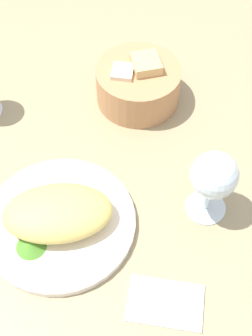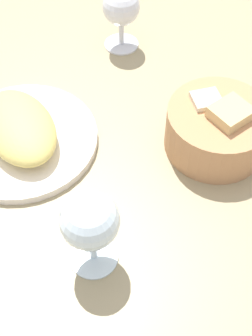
{
  "view_description": "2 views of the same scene",
  "coord_description": "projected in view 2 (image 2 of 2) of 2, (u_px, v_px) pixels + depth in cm",
  "views": [
    {
      "loc": [
        -17.38,
        -42.2,
        66.01
      ],
      "look_at": [
        3.89,
        -3.22,
        3.72
      ],
      "focal_mm": 48.94,
      "sensor_mm": 36.0,
      "label": 1
    },
    {
      "loc": [
        34.04,
        -34.71,
        57.99
      ],
      "look_at": [
        8.61,
        -1.68,
        3.48
      ],
      "focal_mm": 49.84,
      "sensor_mm": 36.0,
      "label": 2
    }
  ],
  "objects": [
    {
      "name": "bread_basket",
      "position": [
        217.0,
        128.0,
        0.73
      ],
      "size": [
        16.11,
        16.11,
        9.33
      ],
      "color": "tan",
      "rests_on": "ground_plane"
    },
    {
      "name": "ground_plane",
      "position": [
        91.0,
        153.0,
        0.76
      ],
      "size": [
        140.0,
        140.0,
        2.0
      ],
      "primitive_type": "cube",
      "color": "#9C8D67"
    },
    {
      "name": "plate",
      "position": [
        22.0,
        139.0,
        0.76
      ],
      "size": [
        24.54,
        24.54,
        1.4
      ],
      "primitive_type": "cylinder",
      "color": "white",
      "rests_on": "ground_plane"
    },
    {
      "name": "wine_glass_far",
      "position": [
        121.0,
        10.0,
        0.85
      ],
      "size": [
        6.93,
        6.93,
        11.99
      ],
      "color": "silver",
      "rests_on": "ground_plane"
    },
    {
      "name": "omelette",
      "position": [
        19.0,
        127.0,
        0.73
      ],
      "size": [
        20.15,
        16.76,
        4.75
      ],
      "primitive_type": "ellipsoid",
      "rotation": [
        0.0,
        0.0,
        -0.41
      ],
      "color": "#D8C163",
      "rests_on": "plate"
    },
    {
      "name": "wine_glass_near",
      "position": [
        90.0,
        223.0,
        0.57
      ],
      "size": [
        7.44,
        7.44,
        13.34
      ],
      "color": "silver",
      "rests_on": "ground_plane"
    }
  ]
}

